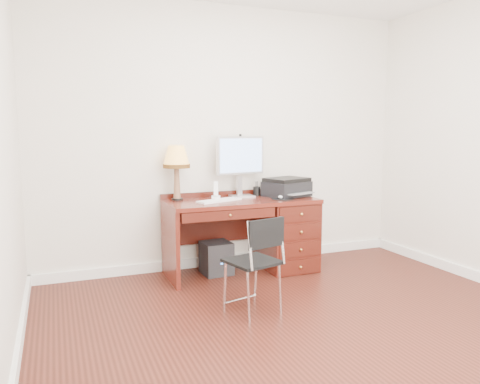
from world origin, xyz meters
name	(u,v)px	position (x,y,z in m)	size (l,w,h in m)	color
ground	(311,325)	(0.00, 0.00, 0.00)	(4.00, 4.00, 0.00)	#33110B
room_shell	(274,291)	(0.00, 0.63, 0.05)	(4.00, 4.00, 4.00)	silver
desk	(270,230)	(0.32, 1.40, 0.41)	(1.50, 0.67, 0.75)	#581B12
monitor	(241,159)	(0.07, 1.59, 1.14)	(0.54, 0.21, 0.62)	silver
keyboard	(219,200)	(-0.25, 1.36, 0.76)	(0.47, 0.13, 0.02)	white
mouse_pad	(283,198)	(0.39, 1.25, 0.76)	(0.22, 0.22, 0.04)	black
printer	(287,187)	(0.52, 1.43, 0.84)	(0.52, 0.46, 0.19)	black
leg_lamp	(176,160)	(-0.61, 1.58, 1.14)	(0.26, 0.26, 0.54)	black
phone	(216,194)	(-0.24, 1.47, 0.80)	(0.11, 0.11, 0.18)	white
pen_cup	(257,191)	(0.25, 1.59, 0.80)	(0.08, 0.08, 0.09)	black
chair	(255,256)	(-0.31, 0.34, 0.47)	(0.44, 0.45, 0.78)	black
equipment_box	(216,258)	(-0.25, 1.45, 0.16)	(0.28, 0.28, 0.32)	black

